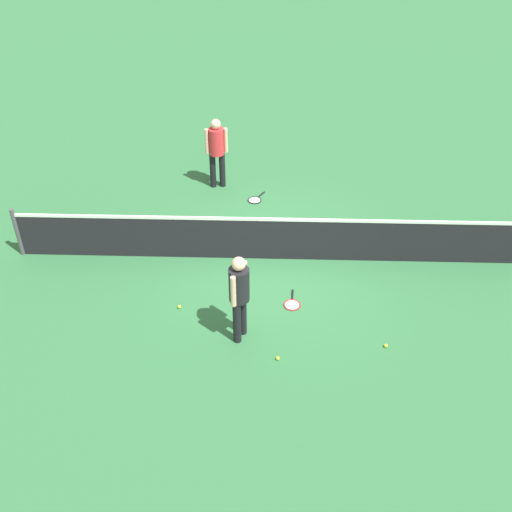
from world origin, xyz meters
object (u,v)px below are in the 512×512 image
tennis_racket_near_player (292,304)px  tennis_ball_by_net (278,358)px  tennis_ball_midcourt (179,307)px  tennis_ball_near_player (386,346)px  player_far_side (217,148)px  tennis_racket_far_player (255,200)px  player_near_side (239,292)px

tennis_racket_near_player → tennis_ball_by_net: (-0.26, -1.39, 0.02)m
tennis_racket_near_player → tennis_ball_midcourt: bearing=-175.5°
tennis_ball_near_player → tennis_ball_midcourt: bearing=166.3°
player_far_side → tennis_racket_far_player: size_ratio=2.89×
tennis_ball_near_player → tennis_ball_midcourt: size_ratio=1.00×
tennis_racket_far_player → tennis_ball_by_net: tennis_ball_by_net is taller
tennis_ball_midcourt → tennis_racket_far_player: bearing=71.4°
tennis_racket_near_player → tennis_ball_midcourt: tennis_ball_midcourt is taller
tennis_racket_far_player → tennis_ball_near_player: 5.19m
player_far_side → tennis_racket_far_player: (0.90, -0.61, -1.00)m
player_near_side → tennis_ball_by_net: player_near_side is taller
tennis_ball_near_player → tennis_ball_by_net: 1.86m
tennis_racket_far_player → tennis_ball_near_player: tennis_ball_near_player is taller
player_near_side → tennis_ball_midcourt: bearing=148.6°
player_near_side → tennis_ball_near_player: size_ratio=25.76×
player_far_side → tennis_racket_far_player: bearing=-34.0°
tennis_ball_near_player → tennis_ball_midcourt: (-3.62, 0.88, 0.00)m
tennis_ball_near_player → tennis_ball_by_net: same height
player_far_side → tennis_racket_far_player: player_far_side is taller
player_far_side → tennis_ball_by_net: 5.83m
tennis_ball_by_net → tennis_ball_midcourt: same height
tennis_racket_near_player → tennis_racket_far_player: size_ratio=1.00×
player_far_side → tennis_racket_far_player: 1.47m
player_near_side → tennis_ball_by_net: (0.65, -0.53, -0.98)m
player_far_side → tennis_ball_by_net: (1.43, -5.57, -0.98)m
player_far_side → tennis_racket_near_player: bearing=-68.0°
player_near_side → player_far_side: size_ratio=1.00×
player_near_side → tennis_ball_midcourt: size_ratio=25.76×
tennis_ball_midcourt → tennis_ball_by_net: bearing=-34.4°
tennis_racket_far_player → tennis_ball_by_net: bearing=-83.9°
player_far_side → tennis_ball_midcourt: size_ratio=25.76×
tennis_racket_near_player → tennis_ball_midcourt: size_ratio=8.92×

